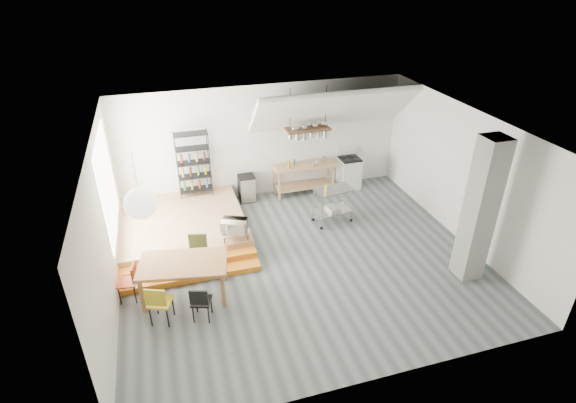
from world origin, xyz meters
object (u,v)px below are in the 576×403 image
object	(u,v)px
dining_table	(183,266)
mini_fridge	(247,188)
stove	(349,172)
rolling_cart	(333,201)

from	to	relation	value
dining_table	mini_fridge	distance (m)	4.22
stove	mini_fridge	xyz separation A→B (m)	(-3.10, 0.04, -0.10)
dining_table	rolling_cart	world-z (taller)	rolling_cart
stove	rolling_cart	distance (m)	2.13
dining_table	rolling_cart	size ratio (longest dim) A/B	1.82
dining_table	rolling_cart	bearing A→B (deg)	35.96
dining_table	mini_fridge	size ratio (longest dim) A/B	2.49
dining_table	mini_fridge	xyz separation A→B (m)	(2.06, 3.66, -0.36)
mini_fridge	stove	bearing A→B (deg)	-0.81
dining_table	rolling_cart	distance (m)	4.38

